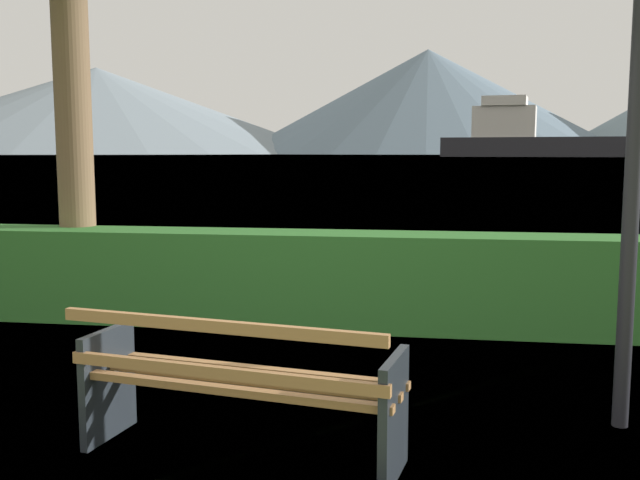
% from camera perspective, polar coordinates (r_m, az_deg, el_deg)
% --- Properties ---
extents(ground_plane, '(1400.00, 1400.00, 0.00)m').
position_cam_1_polar(ground_plane, '(4.34, -6.14, -16.64)').
color(ground_plane, olive).
extents(water_surface, '(620.00, 620.00, 0.00)m').
position_cam_1_polar(water_surface, '(313.04, 8.37, 6.65)').
color(water_surface, '#7A99A8').
rests_on(water_surface, ground_plane).
extents(park_bench, '(1.93, 0.89, 0.87)m').
position_cam_1_polar(park_bench, '(4.14, -6.58, -11.49)').
color(park_bench, olive).
rests_on(park_bench, ground_plane).
extents(hedge_row, '(10.11, 0.64, 0.95)m').
position_cam_1_polar(hedge_row, '(7.16, 0.14, -3.16)').
color(hedge_row, '#2D6B28').
rests_on(hedge_row, ground_plane).
extents(cargo_ship_large, '(117.37, 35.12, 20.68)m').
position_cam_1_polar(cargo_ship_large, '(259.19, 20.71, 7.48)').
color(cargo_ship_large, '#232328').
rests_on(cargo_ship_large, water_surface).
extents(distant_hills, '(851.12, 398.19, 84.02)m').
position_cam_1_polar(distant_hills, '(590.98, 2.62, 10.65)').
color(distant_hills, gray).
rests_on(distant_hills, ground_plane).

